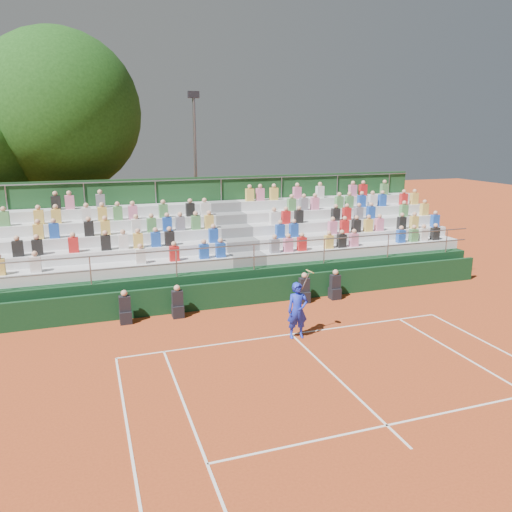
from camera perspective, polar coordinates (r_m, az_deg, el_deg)
name	(u,v)px	position (r m, az deg, el deg)	size (l,w,h in m)	color
ground	(291,334)	(16.40, 4.03, -8.92)	(90.00, 90.00, 0.00)	#AE431D
courtside_wall	(259,291)	(19.02, 0.29, -4.01)	(20.00, 0.15, 1.00)	black
line_officials	(240,297)	(18.37, -1.79, -4.75)	(8.40, 0.40, 1.19)	black
grandstand	(234,257)	(21.83, -2.48, -0.07)	(20.00, 5.20, 4.40)	black
tennis_player	(298,310)	(15.85, 4.77, -6.21)	(0.89, 0.51, 2.22)	#1A2DC9
tree_east	(59,112)	(26.38, -21.55, 15.03)	(7.65, 7.65, 11.14)	#3A2115
floodlight_mast	(195,160)	(27.76, -6.95, 10.85)	(0.60, 0.25, 8.49)	gray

